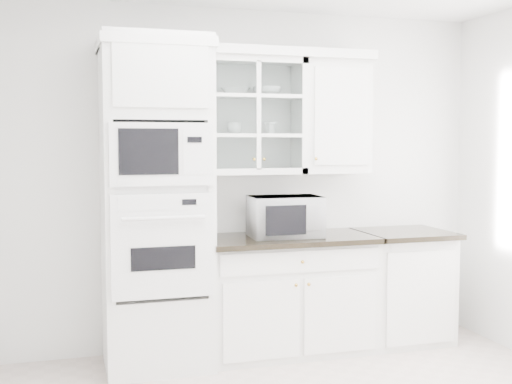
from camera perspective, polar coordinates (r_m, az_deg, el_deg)
name	(u,v)px	position (r m, az deg, el deg)	size (l,w,h in m)	color
room_shell	(301,120)	(3.92, 4.01, 6.36)	(4.00, 3.50, 2.70)	white
oven_column	(156,204)	(4.72, -8.88, -1.06)	(0.76, 0.68, 2.40)	white
base_cabinet_run	(288,293)	(5.11, 2.85, -8.98)	(1.32, 0.67, 0.92)	white
extra_base_cabinet	(402,285)	(5.51, 12.81, -8.08)	(0.72, 0.67, 0.92)	white
upper_cabinet_glass	(252,116)	(5.03, -0.32, 6.75)	(0.80, 0.33, 0.90)	white
upper_cabinet_solid	(333,117)	(5.25, 6.82, 6.62)	(0.55, 0.33, 0.90)	white
crown_molding	(240,52)	(5.02, -1.42, 12.32)	(2.14, 0.38, 0.07)	white
countertop_microwave	(285,216)	(4.96, 2.56, -2.16)	(0.54, 0.45, 0.31)	white
bowl_a	(235,91)	(4.99, -1.88, 8.92)	(0.22, 0.22, 0.06)	white
bowl_b	(267,91)	(5.08, 0.96, 8.92)	(0.22, 0.22, 0.07)	white
cup_a	(235,128)	(4.99, -1.92, 5.68)	(0.12, 0.12, 0.09)	white
cup_b	(270,128)	(5.05, 1.26, 5.70)	(0.10, 0.10, 0.10)	white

